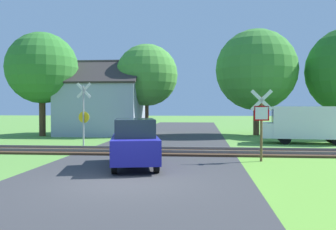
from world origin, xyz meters
name	(u,v)px	position (x,y,z in m)	size (l,w,h in m)	color
ground_plane	(125,183)	(0.00, 0.00, 0.00)	(160.00, 160.00, 0.00)	#5B933D
road_asphalt	(137,171)	(0.00, 2.00, 0.00)	(7.53, 80.00, 0.01)	#38383A
rail_track	(156,151)	(0.00, 7.20, 0.06)	(60.00, 2.60, 0.22)	#422D1E
stop_sign_near	(261,119)	(4.62, 4.70, 1.71)	(0.88, 0.16, 2.92)	brown
crossing_sign_far	(84,112)	(-4.39, 9.71, 1.95)	(0.87, 0.18, 3.57)	#9E9EA5
house	(103,107)	(-5.71, 18.58, 2.18)	(6.44, 6.40, 5.94)	#99A3B7
tree_left	(42,68)	(-9.86, 16.62, 5.13)	(5.37, 5.37, 7.84)	#513823
tree_right	(256,70)	(6.41, 19.02, 5.09)	(6.32, 6.32, 8.25)	#513823
tree_center	(147,75)	(-2.14, 18.47, 4.70)	(4.86, 4.86, 7.13)	#513823
mail_truck	(306,123)	(8.41, 12.43, 1.24)	(5.07, 2.38, 2.24)	white
parked_car	(135,143)	(-0.23, 2.87, 0.89)	(2.40, 4.24, 1.78)	navy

